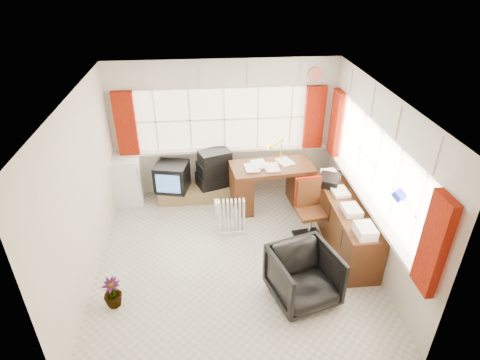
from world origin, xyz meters
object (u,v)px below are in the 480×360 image
(desk_lamp, at_px, (281,145))
(tv_bench, at_px, (197,192))
(credenza, at_px, (344,222))
(task_chair, at_px, (309,207))
(office_chair, at_px, (304,276))
(crt_tv, at_px, (172,177))
(radiator, at_px, (232,220))
(desk, at_px, (271,184))
(mini_fridge, at_px, (127,180))

(desk_lamp, distance_m, tv_bench, 1.81)
(desk_lamp, height_order, credenza, desk_lamp)
(task_chair, height_order, office_chair, task_chair)
(crt_tv, bearing_deg, radiator, -47.82)
(desk, distance_m, task_chair, 1.02)
(office_chair, height_order, tv_bench, office_chair)
(desk, height_order, credenza, credenza)
(radiator, distance_m, tv_bench, 1.28)
(desk, relative_size, crt_tv, 2.25)
(task_chair, relative_size, mini_fridge, 1.15)
(credenza, bearing_deg, desk, 129.53)
(tv_bench, distance_m, mini_fridge, 1.29)
(office_chair, xyz_separation_m, tv_bench, (-1.39, 2.62, -0.25))
(desk, relative_size, tv_bench, 1.05)
(desk, xyz_separation_m, crt_tv, (-1.76, 0.32, 0.05))
(office_chair, xyz_separation_m, crt_tv, (-1.82, 2.58, 0.13))
(radiator, bearing_deg, credenza, -12.49)
(office_chair, relative_size, radiator, 1.28)
(credenza, xyz_separation_m, crt_tv, (-2.71, 1.48, 0.11))
(crt_tv, bearing_deg, desk, -10.38)
(desk, height_order, office_chair, desk)
(desk, xyz_separation_m, tv_bench, (-1.32, 0.36, -0.33))
(credenza, bearing_deg, radiator, 167.51)
(radiator, distance_m, mini_fridge, 2.17)
(office_chair, relative_size, mini_fridge, 0.93)
(task_chair, bearing_deg, office_chair, -105.82)
(task_chair, height_order, crt_tv, task_chair)
(desk, relative_size, mini_fridge, 1.67)
(credenza, relative_size, mini_fridge, 2.27)
(desk_lamp, distance_m, crt_tv, 2.04)
(desk, bearing_deg, office_chair, -88.41)
(desk, bearing_deg, crt_tv, 169.62)
(task_chair, distance_m, crt_tv, 2.52)
(desk, bearing_deg, mini_fridge, 171.07)
(desk_lamp, xyz_separation_m, credenza, (0.76, -1.38, -0.71))
(task_chair, relative_size, office_chair, 1.24)
(desk_lamp, bearing_deg, radiator, -133.63)
(task_chair, xyz_separation_m, mini_fridge, (-3.02, 1.32, -0.10))
(task_chair, xyz_separation_m, radiator, (-1.20, 0.14, -0.28))
(radiator, xyz_separation_m, tv_bench, (-0.56, 1.14, -0.14))
(tv_bench, distance_m, crt_tv, 0.57)
(office_chair, xyz_separation_m, mini_fridge, (-2.64, 2.66, 0.07))
(office_chair, bearing_deg, radiator, 102.69)
(task_chair, xyz_separation_m, tv_bench, (-1.77, 1.28, -0.42))
(desk_lamp, height_order, radiator, desk_lamp)
(office_chair, bearing_deg, mini_fridge, 118.32)
(desk_lamp, relative_size, mini_fridge, 0.47)
(credenza, relative_size, tv_bench, 1.43)
(desk, height_order, tv_bench, desk)
(desk_lamp, distance_m, credenza, 1.73)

